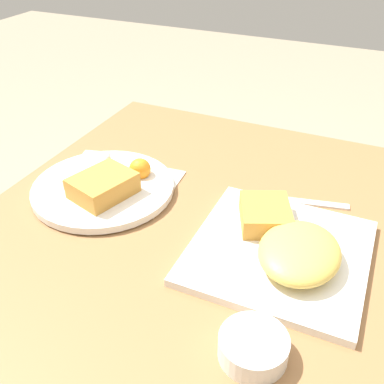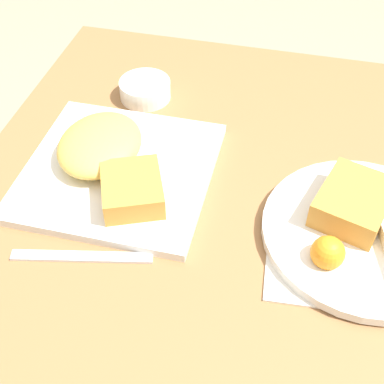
% 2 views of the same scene
% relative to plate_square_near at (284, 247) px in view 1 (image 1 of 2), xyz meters
% --- Properties ---
extents(dining_table, '(0.87, 0.77, 0.76)m').
position_rel_plate_square_near_xyz_m(dining_table, '(0.02, 0.17, -0.13)').
color(dining_table, olive).
rests_on(dining_table, ground_plane).
extents(menu_card, '(0.19, 0.25, 0.00)m').
position_rel_plate_square_near_xyz_m(menu_card, '(0.08, 0.37, -0.02)').
color(menu_card, silver).
rests_on(menu_card, dining_table).
extents(plate_square_near, '(0.28, 0.28, 0.06)m').
position_rel_plate_square_near_xyz_m(plate_square_near, '(0.00, 0.00, 0.00)').
color(plate_square_near, white).
rests_on(plate_square_near, dining_table).
extents(plate_oval_far, '(0.28, 0.28, 0.05)m').
position_rel_plate_square_near_xyz_m(plate_oval_far, '(0.04, 0.37, -0.00)').
color(plate_oval_far, white).
rests_on(plate_oval_far, menu_card).
extents(sauce_ramekin, '(0.09, 0.09, 0.03)m').
position_rel_plate_square_near_xyz_m(sauce_ramekin, '(-0.20, -0.01, -0.00)').
color(sauce_ramekin, white).
rests_on(sauce_ramekin, dining_table).
extents(butter_knife, '(0.05, 0.19, 0.00)m').
position_rel_plate_square_near_xyz_m(butter_knife, '(0.16, 0.01, -0.02)').
color(butter_knife, silver).
rests_on(butter_knife, dining_table).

